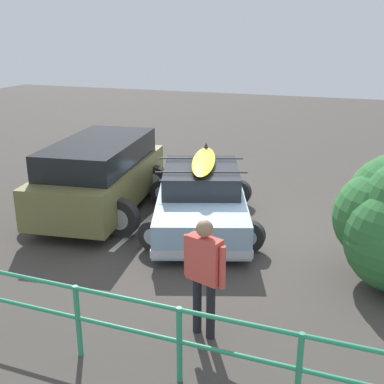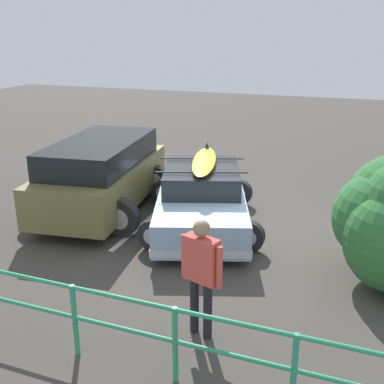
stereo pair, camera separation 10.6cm
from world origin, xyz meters
name	(u,v)px [view 2 (the right image)]	position (x,y,z in m)	size (l,w,h in m)	color
ground_plane	(231,231)	(0.00, 0.00, -0.01)	(44.00, 44.00, 0.02)	#423D38
parking_stripe	(150,218)	(1.93, -0.11, 0.00)	(3.70, 0.12, 0.00)	silver
sedan_car	(201,198)	(0.72, -0.14, 0.61)	(3.16, 4.53, 1.55)	#8CADC6
suv_car	(102,174)	(3.16, -0.17, 0.88)	(2.95, 4.53, 1.69)	brown
person_bystander	(201,268)	(-0.56, 3.66, 1.04)	(0.64, 0.34, 1.73)	black
railing_fence	(175,334)	(-0.57, 4.66, 0.67)	(8.48, 0.29, 1.03)	#2D9366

